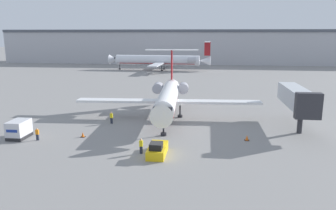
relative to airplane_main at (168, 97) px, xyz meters
name	(u,v)px	position (x,y,z in m)	size (l,w,h in m)	color
ground_plane	(157,155)	(0.69, -16.90, -3.54)	(600.00, 600.00, 0.00)	gray
terminal_building	(196,47)	(0.69, 103.10, 4.21)	(180.00, 16.80, 15.45)	#B2B2B7
airplane_main	(168,97)	(0.00, 0.00, 0.00)	(29.81, 24.94, 10.61)	white
pushback_tug	(157,150)	(0.77, -16.77, -2.91)	(1.97, 4.51, 1.72)	yellow
luggage_cart	(19,129)	(-18.29, -12.80, -2.36)	(2.09, 3.23, 2.36)	#232326
worker_near_tug	(141,146)	(-1.14, -16.58, -2.59)	(0.40, 0.25, 1.81)	#232838
worker_by_wing	(111,117)	(-8.23, -4.39, -2.57)	(0.40, 0.26, 1.84)	#232838
worker_on_apron	(37,134)	(-15.42, -13.43, -2.69)	(0.40, 0.24, 1.64)	#232838
traffic_cone_left	(83,135)	(-10.10, -11.46, -3.22)	(0.59, 0.59, 0.68)	black
traffic_cone_right	(247,138)	(11.49, -10.30, -3.20)	(0.60, 0.60, 0.72)	black
airplane_parked_far_left	(160,60)	(-11.77, 71.62, 0.25)	(39.02, 33.29, 10.77)	silver
jet_bridge	(297,98)	(19.08, -3.55, 0.91)	(3.20, 13.00, 6.19)	#2D2D33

